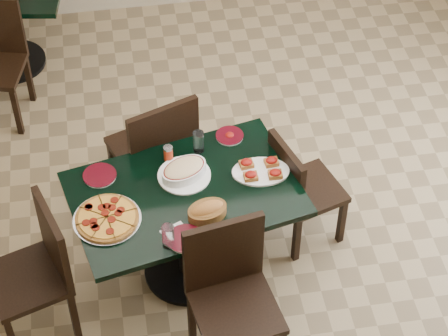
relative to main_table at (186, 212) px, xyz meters
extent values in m
plane|color=#88734E|center=(0.39, 0.17, -0.57)|extent=(5.50, 5.50, 0.00)
cube|color=black|center=(0.00, 0.00, 0.16)|extent=(1.46, 1.10, 0.04)
cylinder|color=black|center=(0.00, 0.00, -0.21)|extent=(0.11, 0.11, 0.71)
cylinder|color=black|center=(0.00, 0.00, -0.55)|extent=(0.56, 0.56, 0.03)
cylinder|color=black|center=(-1.14, 2.30, -0.21)|extent=(0.11, 0.11, 0.71)
cylinder|color=black|center=(-1.14, 2.30, -0.55)|extent=(0.55, 0.55, 0.03)
cube|color=black|center=(-0.14, 0.65, -0.09)|extent=(0.60, 0.60, 0.04)
cube|color=black|center=(-0.07, 0.45, 0.19)|extent=(0.45, 0.20, 0.50)
cube|color=black|center=(-0.02, 0.92, -0.34)|extent=(0.05, 0.05, 0.46)
cube|color=black|center=(0.12, 0.53, -0.34)|extent=(0.05, 0.05, 0.46)
cube|color=black|center=(-0.41, 0.77, -0.34)|extent=(0.05, 0.05, 0.46)
cube|color=black|center=(-0.26, 0.39, -0.34)|extent=(0.05, 0.05, 0.46)
cube|color=black|center=(0.19, -0.67, -0.10)|extent=(0.53, 0.53, 0.04)
cube|color=black|center=(0.15, -0.47, 0.17)|extent=(0.46, 0.12, 0.49)
cube|color=black|center=(-0.04, -0.51, -0.34)|extent=(0.05, 0.05, 0.45)
cube|color=black|center=(0.35, -0.44, -0.34)|extent=(0.05, 0.05, 0.45)
cube|color=black|center=(0.81, 0.20, -0.16)|extent=(0.50, 0.50, 0.04)
cube|color=black|center=(0.64, 0.15, 0.07)|extent=(0.16, 0.39, 0.43)
cube|color=black|center=(1.02, 0.09, -0.38)|extent=(0.05, 0.05, 0.39)
cube|color=black|center=(0.70, -0.01, -0.38)|extent=(0.05, 0.05, 0.39)
cube|color=black|center=(0.92, 0.42, -0.38)|extent=(0.05, 0.05, 0.39)
cube|color=black|center=(0.59, 0.31, -0.38)|extent=(0.05, 0.05, 0.39)
cube|color=black|center=(-0.96, -0.26, -0.12)|extent=(0.55, 0.55, 0.04)
cube|color=black|center=(-0.77, -0.20, 0.13)|extent=(0.18, 0.43, 0.47)
cube|color=black|center=(-0.84, -0.02, -0.35)|extent=(0.05, 0.05, 0.43)
cube|color=black|center=(-0.72, -0.38, -0.35)|extent=(0.05, 0.05, 0.43)
cube|color=black|center=(-1.06, 1.47, -0.36)|extent=(0.05, 0.05, 0.42)
cube|color=black|center=(-0.97, 1.83, -0.36)|extent=(0.05, 0.05, 0.42)
cylinder|color=#ACACB3|center=(-0.46, -0.15, 0.19)|extent=(0.39, 0.39, 0.01)
cylinder|color=#925F20|center=(-0.46, -0.15, 0.20)|extent=(0.36, 0.36, 0.02)
cylinder|color=gold|center=(-0.46, -0.15, 0.21)|extent=(0.32, 0.32, 0.01)
cylinder|color=white|center=(0.01, 0.12, 0.19)|extent=(0.32, 0.32, 0.01)
ellipsoid|color=beige|center=(0.01, 0.12, 0.25)|extent=(0.30, 0.26, 0.04)
ellipsoid|color=#B57732|center=(0.10, -0.20, 0.24)|extent=(0.22, 0.15, 0.08)
cylinder|color=white|center=(-0.04, -0.36, 0.19)|extent=(0.20, 0.20, 0.01)
cylinder|color=#3D040C|center=(-0.04, -0.36, 0.19)|extent=(0.21, 0.21, 0.00)
cylinder|color=white|center=(0.33, 0.41, 0.19)|extent=(0.17, 0.17, 0.01)
cylinder|color=#3D040C|center=(0.33, 0.41, 0.19)|extent=(0.17, 0.17, 0.00)
ellipsoid|color=#9F1907|center=(0.33, 0.41, 0.20)|extent=(0.05, 0.05, 0.02)
cylinder|color=white|center=(-0.48, 0.20, 0.19)|extent=(0.20, 0.20, 0.01)
cylinder|color=#3D040C|center=(-0.48, 0.20, 0.19)|extent=(0.20, 0.20, 0.00)
cube|color=silver|center=(-0.09, -0.31, 0.18)|extent=(0.18, 0.18, 0.00)
cube|color=#ACACB3|center=(-0.07, -0.31, 0.19)|extent=(0.07, 0.12, 0.00)
cylinder|color=silver|center=(0.13, 0.33, 0.25)|extent=(0.07, 0.07, 0.14)
cylinder|color=silver|center=(-0.14, -0.38, 0.26)|extent=(0.07, 0.07, 0.15)
cylinder|color=#B82A13|center=(-0.06, 0.28, 0.23)|extent=(0.06, 0.06, 0.09)
cylinder|color=#ACACB3|center=(-0.06, 0.28, 0.27)|extent=(0.06, 0.06, 0.01)
camera|label=1|loc=(-0.31, -3.41, 3.92)|focal=70.00mm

